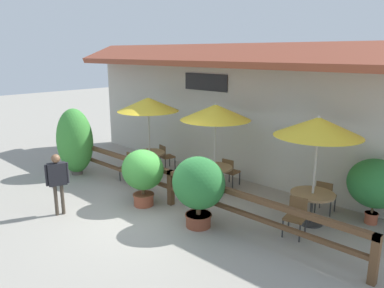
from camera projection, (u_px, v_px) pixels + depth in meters
The scene contains 20 objects.
ground_plane at pixel (140, 217), 9.26m from camera, with size 60.00×60.00×0.00m, color gray.
building_facade at pixel (241, 111), 11.64m from camera, with size 14.28×1.49×4.23m.
patio_railing at pixel (171, 180), 9.84m from camera, with size 10.40×0.14×0.95m.
patio_umbrella_near at pixel (148, 104), 11.89m from camera, with size 1.97×1.97×2.60m.
dining_table_near at pixel (150, 157), 12.30m from camera, with size 1.02×1.02×0.77m.
chair_near_streetside at pixel (129, 165), 11.83m from camera, with size 0.50×0.50×0.85m.
chair_near_wallside at pixel (166, 156), 12.92m from camera, with size 0.51×0.51×0.85m.
patio_umbrella_middle at pixel (216, 112), 10.33m from camera, with size 1.97×1.97×2.60m.
dining_table_middle at pixel (215, 172), 10.75m from camera, with size 1.02×1.02×0.77m.
chair_middle_streetside at pixel (197, 182), 10.29m from camera, with size 0.44×0.44×0.85m.
chair_middle_wallside at pixel (230, 171), 11.29m from camera, with size 0.44×0.44×0.85m.
patio_umbrella_far at pixel (318, 127), 8.34m from camera, with size 1.97×1.97×2.60m.
dining_table_far at pixel (312, 199), 8.75m from camera, with size 1.02×1.02×0.77m.
chair_far_streetside at pixel (296, 215), 8.22m from camera, with size 0.48×0.48×0.85m.
chair_far_wallside at pixel (325, 195), 9.36m from camera, with size 0.47×0.47×0.85m.
potted_plant_corner_fern at pixel (143, 172), 9.74m from camera, with size 1.16×1.04×1.51m.
potted_plant_small_flowering at pixel (75, 141), 12.24m from camera, with size 1.26×1.13×2.20m.
potted_plant_broad_leaf at pixel (199, 185), 8.52m from camera, with size 1.27×1.14×1.68m.
potted_plant_tall_tropical at pixel (375, 184), 8.67m from camera, with size 1.27×1.14×1.58m.
pedestrian at pixel (57, 176), 9.15m from camera, with size 0.32×0.53×1.57m.
Camera 1 is at (6.82, -5.33, 3.97)m, focal length 35.00 mm.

